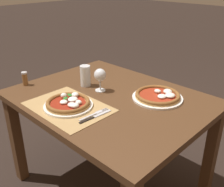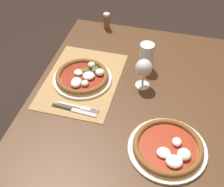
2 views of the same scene
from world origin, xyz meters
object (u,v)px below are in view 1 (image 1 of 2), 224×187
Objects in this scene: pizza_near at (69,103)px; knife at (95,116)px; wine_glass at (100,76)px; fork at (94,114)px; pizza_far at (158,96)px; pepper_shaker at (25,79)px; pint_glass at (85,76)px.

knife is (0.20, 0.03, -0.02)m from pizza_near.
wine_glass is 0.77× the size of fork.
fork is at bearing -107.57° from pizza_far.
pizza_near is 0.49m from pepper_shaker.
pint_glass reaches higher than pizza_far.
fork is at bearing 4.08° from pepper_shaker.
wine_glass is at bearing 4.14° from pint_glass.
wine_glass is 0.54m from pepper_shaker.
pizza_far is at bearing 25.62° from wine_glass.
pizza_near reaches higher than knife.
wine_glass is at bearing 130.52° from fork.
pizza_far is at bearing 20.01° from pint_glass.
knife is at bearing 7.56° from pizza_near.
knife is 2.22× the size of pepper_shaker.
knife is at bearing 3.01° from pepper_shaker.
wine_glass reaches higher than knife.
pizza_near is at bearing -58.17° from pint_glass.
wine_glass is 1.07× the size of pint_glass.
pizza_near is at bearing -82.85° from wine_glass.
wine_glass is 0.35m from fork.
wine_glass reaches higher than pepper_shaker.
pint_glass is (-0.18, 0.28, 0.05)m from pizza_near.
pepper_shaker is (-0.67, -0.05, 0.04)m from fork.
knife is at bearing -33.90° from pint_glass.
pizza_far is 1.58× the size of fork.
pizza_near is at bearing -172.44° from knife.
pizza_far reaches higher than knife.
pint_glass is at bearing 146.10° from knife.
knife is (0.38, -0.25, -0.06)m from pint_glass.
pizza_near is 0.92× the size of pizza_far.
pint_glass is at bearing -159.99° from pizza_far.
pint_glass reaches higher than knife.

